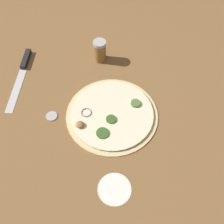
{
  "coord_description": "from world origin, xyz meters",
  "views": [
    {
      "loc": [
        -0.44,
        0.24,
        0.76
      ],
      "look_at": [
        0.0,
        0.0,
        0.02
      ],
      "focal_mm": 42.0,
      "sensor_mm": 36.0,
      "label": 1
    }
  ],
  "objects_px": {
    "spice_jar": "(100,51)",
    "knife": "(23,67)",
    "pizza": "(112,114)",
    "loose_cap": "(52,116)"
  },
  "relations": [
    {
      "from": "spice_jar",
      "to": "knife",
      "type": "bearing_deg",
      "value": 71.06
    },
    {
      "from": "knife",
      "to": "spice_jar",
      "type": "height_order",
      "value": "spice_jar"
    },
    {
      "from": "pizza",
      "to": "knife",
      "type": "relative_size",
      "value": 1.17
    },
    {
      "from": "loose_cap",
      "to": "pizza",
      "type": "bearing_deg",
      "value": -117.0
    },
    {
      "from": "knife",
      "to": "loose_cap",
      "type": "distance_m",
      "value": 0.26
    },
    {
      "from": "spice_jar",
      "to": "loose_cap",
      "type": "relative_size",
      "value": 2.32
    },
    {
      "from": "pizza",
      "to": "knife",
      "type": "xyz_separation_m",
      "value": [
        0.36,
        0.2,
        0.0
      ]
    },
    {
      "from": "knife",
      "to": "spice_jar",
      "type": "bearing_deg",
      "value": 103.31
    },
    {
      "from": "knife",
      "to": "spice_jar",
      "type": "relative_size",
      "value": 2.98
    },
    {
      "from": "pizza",
      "to": "spice_jar",
      "type": "relative_size",
      "value": 3.5
    }
  ]
}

